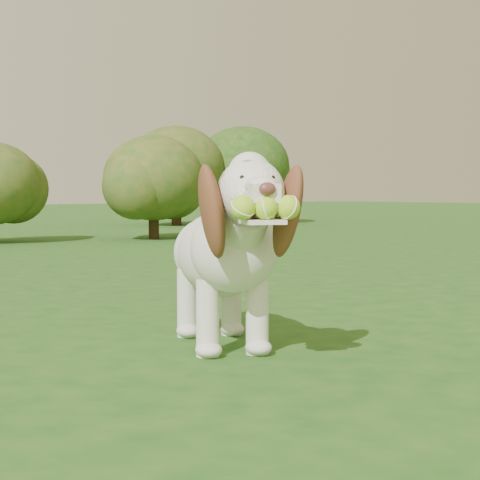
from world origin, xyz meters
TOP-DOWN VIEW (x-y plane):
  - ground at (0.00, 0.00)m, footprint 80.00×80.00m
  - dog at (0.08, -0.25)m, footprint 0.82×1.32m
  - shrub_f at (7.15, 11.35)m, footprint 2.06×2.06m
  - shrub_h at (8.92, 11.33)m, footprint 2.13×2.13m
  - shrub_d at (4.22, 7.37)m, footprint 1.53×1.53m

SIDE VIEW (x-z plane):
  - ground at x=0.00m, z-range 0.00..0.00m
  - dog at x=0.08m, z-range 0.03..0.92m
  - shrub_d at x=4.22m, z-range 0.14..1.73m
  - shrub_f at x=7.15m, z-range 0.19..2.32m
  - shrub_h at x=8.92m, z-range 0.19..2.40m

